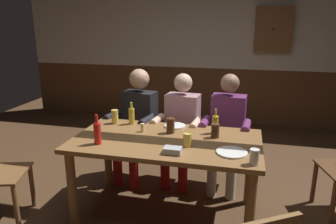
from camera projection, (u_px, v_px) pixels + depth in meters
name	position (u px, v px, depth m)	size (l,w,h in m)	color
ground_plane	(169.00, 208.00, 3.16)	(8.02, 8.02, 0.00)	#4C331E
back_wall_upper	(210.00, 21.00, 5.44)	(6.68, 0.12, 1.58)	beige
back_wall_wainscot	(207.00, 95.00, 5.79)	(6.68, 0.12, 0.97)	brown
dining_table	(166.00, 150.00, 2.90)	(1.65, 0.91, 0.76)	brown
person_0	(137.00, 120.00, 3.64)	(0.55, 0.55, 1.25)	black
person_1	(181.00, 125.00, 3.53)	(0.52, 0.53, 1.22)	#B78493
person_2	(227.00, 128.00, 3.42)	(0.51, 0.51, 1.24)	#6B2D66
table_candle	(142.00, 128.00, 3.04)	(0.04, 0.04, 0.08)	#F9E08C
condiment_caddy	(173.00, 150.00, 2.55)	(0.14, 0.10, 0.05)	#B2B7BC
plate_0	(175.00, 126.00, 3.20)	(0.21, 0.21, 0.01)	white
plate_1	(232.00, 152.00, 2.56)	(0.25, 0.25, 0.01)	white
bottle_0	(215.00, 124.00, 2.99)	(0.06, 0.06, 0.23)	gold
bottle_1	(132.00, 115.00, 3.26)	(0.06, 0.06, 0.23)	gold
bottle_2	(97.00, 133.00, 2.73)	(0.06, 0.06, 0.26)	red
pint_glass_0	(115.00, 117.00, 3.28)	(0.07, 0.07, 0.14)	#E5C64C
pint_glass_1	(254.00, 157.00, 2.35)	(0.07, 0.07, 0.12)	white
pint_glass_2	(171.00, 126.00, 3.00)	(0.08, 0.08, 0.14)	#4C2D19
pint_glass_3	(187.00, 140.00, 2.69)	(0.07, 0.07, 0.12)	#E5C64C
pint_glass_4	(215.00, 131.00, 2.89)	(0.07, 0.07, 0.13)	#4C2D19
wall_dart_cabinet	(273.00, 29.00, 5.12)	(0.56, 0.15, 0.70)	brown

